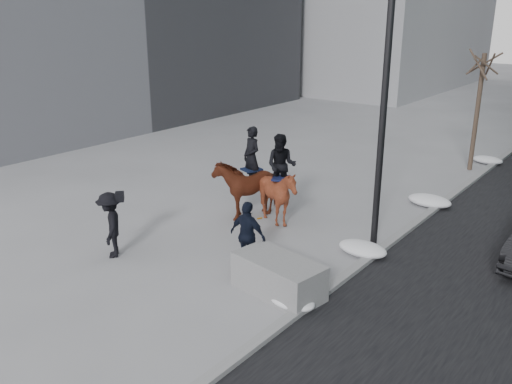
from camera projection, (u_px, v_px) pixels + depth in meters
The scene contains 10 objects.
ground at pixel (228, 258), 14.22m from camera, with size 120.00×120.00×0.00m, color gray.
curb at pixel (467, 184), 19.93m from camera, with size 0.25×90.00×0.12m, color gray.
planter at pixel (278, 276), 12.33m from camera, with size 2.11×1.06×0.84m, color gray.
tree_near at pixel (478, 107), 21.17m from camera, with size 1.20×1.20×5.11m, color #362C20, non-canonical shape.
mounted_left at pixel (249, 182), 16.96m from camera, with size 1.63×2.36×2.79m.
mounted_right at pixel (279, 189), 16.13m from camera, with size 1.98×2.07×2.75m.
feeder at pixel (248, 235), 13.40m from camera, with size 1.05×0.88×1.75m.
camera_crew at pixel (111, 225), 14.04m from camera, with size 1.28×1.24×1.75m.
lamppost at pixel (392, 59), 13.68m from camera, with size 0.25×2.74×9.09m.
snow_piles at pixel (414, 212), 16.91m from camera, with size 1.43×15.37×0.36m.
Camera 1 is at (8.51, -9.74, 6.21)m, focal length 38.00 mm.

